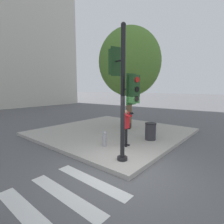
% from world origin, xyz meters
% --- Properties ---
extents(ground_plane, '(160.00, 160.00, 0.00)m').
position_xyz_m(ground_plane, '(0.00, 0.00, 0.00)').
color(ground_plane, '#5B5B5E').
extents(sidewalk_corner, '(8.00, 8.00, 0.17)m').
position_xyz_m(sidewalk_corner, '(3.50, 3.50, 0.08)').
color(sidewalk_corner, '#ADA89E').
rests_on(sidewalk_corner, ground_plane).
extents(traffic_signal_pole, '(0.61, 1.39, 4.76)m').
position_xyz_m(traffic_signal_pole, '(0.34, 0.37, 2.81)').
color(traffic_signal_pole, black).
rests_on(traffic_signal_pole, sidewalk_corner).
extents(person_photographer, '(0.58, 0.54, 1.65)m').
position_xyz_m(person_photographer, '(1.71, 1.22, 1.15)').
color(person_photographer, black).
rests_on(person_photographer, sidewalk_corner).
extents(street_tree, '(3.88, 3.88, 6.35)m').
position_xyz_m(street_tree, '(4.80, 3.14, 4.37)').
color(street_tree, brown).
rests_on(street_tree, sidewalk_corner).
extents(fire_hydrant, '(0.19, 0.25, 0.69)m').
position_xyz_m(fire_hydrant, '(1.05, 1.90, 0.51)').
color(fire_hydrant, '#99999E').
rests_on(fire_hydrant, sidewalk_corner).
extents(trash_bin, '(0.57, 0.57, 0.86)m').
position_xyz_m(trash_bin, '(3.28, 0.78, 0.60)').
color(trash_bin, '#2D2D33').
rests_on(trash_bin, sidewalk_corner).
extents(building_right, '(18.10, 9.51, 20.15)m').
position_xyz_m(building_right, '(6.77, 26.58, 10.09)').
color(building_right, beige).
rests_on(building_right, ground_plane).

